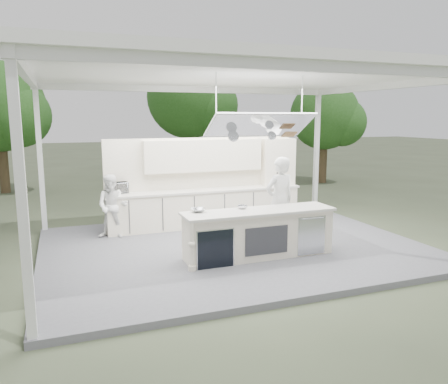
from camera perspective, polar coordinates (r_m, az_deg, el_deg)
name	(u,v)px	position (r m, az deg, el deg)	size (l,w,h in m)	color
ground	(233,250)	(9.69, 1.16, -7.61)	(90.00, 90.00, 0.00)	#464F36
stage_deck	(233,248)	(9.67, 1.16, -7.27)	(8.00, 6.00, 0.12)	#5B5C60
tent	(234,77)	(9.27, 1.29, 14.83)	(8.20, 6.20, 3.86)	white
demo_island	(258,233)	(8.78, 4.47, -5.42)	(3.10, 0.79, 0.95)	white
back_counter	(206,207)	(11.27, -2.41, -2.00)	(5.08, 0.72, 0.95)	white
back_wall_unit	(219,168)	(11.45, -0.66, 3.15)	(5.05, 0.48, 2.25)	white
tree_cluster	(142,107)	(18.65, -10.67, 10.81)	(19.55, 9.40, 5.85)	#473723
head_chef	(280,201)	(9.59, 7.27, -1.17)	(0.71, 0.46, 1.93)	silver
sous_chef	(112,206)	(10.39, -14.36, -1.83)	(0.72, 0.56, 1.48)	white
toaster_oven	(117,188)	(10.87, -13.82, 0.55)	(0.49, 0.33, 0.27)	#ADB0B4
bowl_large	(198,210)	(8.49, -3.40, -2.40)	(0.28, 0.28, 0.07)	#B3B6BB
bowl_small	(242,207)	(8.81, 2.43, -1.97)	(0.21, 0.21, 0.06)	silver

